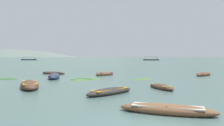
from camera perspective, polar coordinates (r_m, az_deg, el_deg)
name	(u,v)px	position (r m, az deg, el deg)	size (l,w,h in m)	color
ground_plane	(103,57)	(1506.99, -2.42, 1.54)	(6000.00, 6000.00, 0.00)	#425B56
mountain_1	(50,29)	(1848.48, -15.40, 8.26)	(1681.55, 1681.55, 434.73)	slate
mountain_2	(138,42)	(1652.82, 6.52, 5.41)	(612.66, 612.66, 223.10)	#56665B
mountain_3	(208,38)	(1891.09, 23.28, 5.78)	(932.39, 932.39, 286.71)	#56665B
rowboat_0	(204,74)	(31.47, 22.29, -2.68)	(3.49, 3.36, 0.53)	brown
rowboat_1	(161,87)	(17.68, 12.45, -5.97)	(1.75, 3.23, 0.45)	#4C3323
rowboat_2	(167,110)	(10.24, 13.84, -11.45)	(4.32, 2.50, 0.52)	brown
rowboat_3	(110,92)	(14.94, -0.52, -7.26)	(3.66, 3.56, 0.51)	#2D2826
rowboat_4	(54,77)	(26.01, -14.54, -3.36)	(1.71, 3.79, 0.74)	navy
rowboat_6	(105,74)	(29.62, -1.85, -2.77)	(2.99, 2.90, 0.62)	brown
rowboat_7	(30,85)	(18.96, -20.22, -5.28)	(2.84, 4.76, 0.72)	#4C3323
rowboat_10	(53,73)	(32.73, -14.68, -2.49)	(3.86, 2.39, 0.47)	#4C3323
ferry_0	(29,60)	(165.98, -20.37, 0.84)	(10.74, 6.21, 2.54)	navy
ferry_1	(151,60)	(150.04, 9.94, 0.84)	(10.24, 3.72, 2.54)	#2D2826
weed_patch_1	(141,79)	(24.59, 7.49, -4.15)	(1.33, 2.38, 0.14)	#477033
weed_patch_2	(8,79)	(27.22, -24.93, -3.73)	(1.72, 2.66, 0.14)	#2D5628
weed_patch_3	(95,79)	(25.27, -4.26, -3.98)	(2.02, 1.07, 0.14)	#477033
weed_patch_4	(80,80)	(23.80, -8.11, -4.34)	(1.90, 1.64, 0.14)	#477033
weed_patch_5	(82,79)	(24.60, -7.63, -4.15)	(3.04, 2.24, 0.14)	#2D5628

